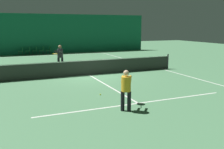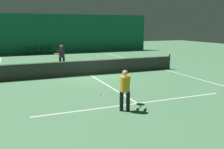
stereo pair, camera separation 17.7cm
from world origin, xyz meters
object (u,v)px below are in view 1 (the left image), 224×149
Objects in this scene: courtside_chair_1 at (28,50)px; player_near at (126,87)px; courtside_chair_2 at (35,50)px; tennis_net at (89,67)px; tennis_ball at (100,94)px; courtside_chair_0 at (21,51)px; courtside_chair_4 at (49,50)px; player_far at (60,55)px; courtside_chair_3 at (42,50)px.

player_near is at bearing 4.82° from courtside_chair_1.
courtside_chair_1 is 1.00× the size of courtside_chair_2.
tennis_net is 4.80m from tennis_ball.
courtside_chair_0 is 1.00× the size of courtside_chair_4.
player_far is 26.17× the size of tennis_ball.
player_far is at bearing 11.00° from courtside_chair_0.
courtside_chair_1 is 17.94m from tennis_ball.
courtside_chair_2 is 1.00× the size of courtside_chair_3.
player_far is at bearing 7.16° from courtside_chair_1.
courtside_chair_1 is at bearing 94.98° from tennis_ball.
courtside_chair_4 is (2.14, 0.00, 0.00)m from courtside_chair_1.
player_near is at bearing 32.76° from player_far.
tennis_net is 13.32m from courtside_chair_2.
courtside_chair_1 is at bearing 33.96° from player_near.
courtside_chair_1 is at bearing -90.00° from courtside_chair_3.
tennis_net reaches higher than courtside_chair_4.
tennis_net is 14.29× the size of courtside_chair_3.
tennis_net is 3.11m from player_far.
courtside_chair_2 is at bearing -90.00° from courtside_chair_4.
courtside_chair_0 is at bearing -90.00° from courtside_chair_2.
courtside_chair_2 is (1.43, 0.00, 0.00)m from courtside_chair_0.
courtside_chair_1 is 2.14m from courtside_chair_4.
courtside_chair_3 is 17.87m from tennis_ball.
courtside_chair_2 is at bearing 31.95° from player_near.
courtside_chair_4 is at bearing 91.73° from tennis_net.
tennis_ball is at bearing 2.70° from courtside_chair_2.
courtside_chair_3 is (2.14, 0.00, 0.00)m from courtside_chair_0.
player_far is 2.06× the size of courtside_chair_0.
courtside_chair_4 is 12.73× the size of tennis_ball.
player_far is 2.06× the size of courtside_chair_3.
courtside_chair_2 is 17.89m from tennis_ball.
player_near is at bearing 6.82° from courtside_chair_0.
tennis_ball is at bearing 7.24° from courtside_chair_0.
player_far reaches higher than courtside_chair_2.
courtside_chair_2 is at bearing 90.00° from courtside_chair_0.
courtside_chair_4 is (0.44, 20.17, -0.40)m from player_near.
courtside_chair_0 is at bearing -90.00° from courtside_chair_1.
courtside_chair_1 reaches higher than tennis_ball.
tennis_net is 6.95× the size of player_far.
courtside_chair_0 and courtside_chair_2 have the same top height.
player_far reaches higher than courtside_chair_4.
courtside_chair_3 is at bearing -150.24° from player_far.
courtside_chair_3 is at bearing 94.82° from tennis_net.
tennis_ball is at bearing 32.38° from player_far.
courtside_chair_2 is 0.71m from courtside_chair_3.
tennis_net reaches higher than courtside_chair_1.
courtside_chair_0 is at bearing 35.97° from player_near.
courtside_chair_4 is (1.43, 0.00, 0.00)m from courtside_chair_2.
player_far is at bearing -4.61° from courtside_chair_4.
player_far is (-0.40, 9.79, 0.12)m from player_near.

